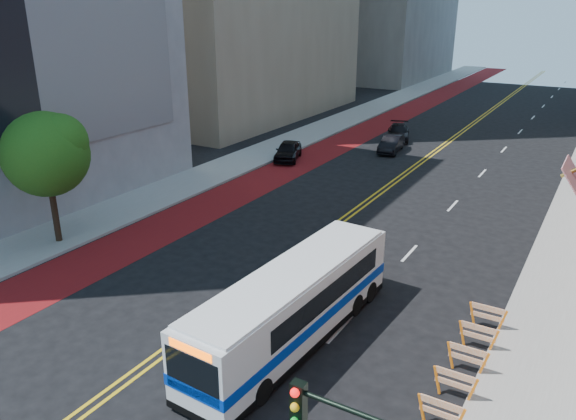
{
  "coord_description": "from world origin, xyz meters",
  "views": [
    {
      "loc": [
        12.47,
        -10.96,
        11.83
      ],
      "look_at": [
        1.3,
        8.0,
        3.58
      ],
      "focal_mm": 35.0,
      "sensor_mm": 36.0,
      "label": 1
    }
  ],
  "objects_px": {
    "transit_bus": "(295,304)",
    "car_b": "(391,144)",
    "car_c": "(398,132)",
    "street_tree": "(47,151)",
    "car_a": "(288,151)"
  },
  "relations": [
    {
      "from": "transit_bus",
      "to": "car_b",
      "type": "xyz_separation_m",
      "value": [
        -6.8,
        27.98,
        -0.84
      ]
    },
    {
      "from": "car_c",
      "to": "street_tree",
      "type": "bearing_deg",
      "value": -121.59
    },
    {
      "from": "car_a",
      "to": "car_c",
      "type": "distance_m",
      "value": 11.97
    },
    {
      "from": "transit_bus",
      "to": "car_b",
      "type": "relative_size",
      "value": 2.61
    },
    {
      "from": "street_tree",
      "to": "car_b",
      "type": "bearing_deg",
      "value": 73.02
    },
    {
      "from": "car_b",
      "to": "transit_bus",
      "type": "bearing_deg",
      "value": -83.51
    },
    {
      "from": "street_tree",
      "to": "car_b",
      "type": "xyz_separation_m",
      "value": [
        8.08,
        26.45,
        -4.24
      ]
    },
    {
      "from": "street_tree",
      "to": "car_c",
      "type": "relative_size",
      "value": 1.43
    },
    {
      "from": "transit_bus",
      "to": "car_c",
      "type": "relative_size",
      "value": 2.28
    },
    {
      "from": "street_tree",
      "to": "car_a",
      "type": "relative_size",
      "value": 1.56
    },
    {
      "from": "transit_bus",
      "to": "car_a",
      "type": "distance_m",
      "value": 25.1
    },
    {
      "from": "transit_bus",
      "to": "car_b",
      "type": "distance_m",
      "value": 28.8
    },
    {
      "from": "street_tree",
      "to": "car_c",
      "type": "height_order",
      "value": "street_tree"
    },
    {
      "from": "transit_bus",
      "to": "car_c",
      "type": "height_order",
      "value": "transit_bus"
    },
    {
      "from": "car_a",
      "to": "car_b",
      "type": "xyz_separation_m",
      "value": [
        6.13,
        6.48,
        -0.05
      ]
    }
  ]
}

